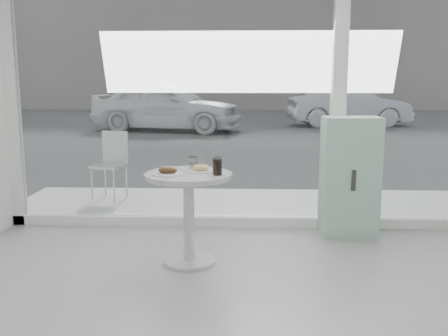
{
  "coord_description": "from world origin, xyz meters",
  "views": [
    {
      "loc": [
        -0.05,
        -2.1,
        1.52
      ],
      "look_at": [
        -0.2,
        1.7,
        0.85
      ],
      "focal_mm": 40.0,
      "sensor_mm": 36.0,
      "label": 1
    }
  ],
  "objects_px": {
    "water_tumbler_b": "(193,164)",
    "cola_glass": "(217,166)",
    "mint_cabinet": "(350,177)",
    "plate_donut": "(201,169)",
    "main_table": "(189,199)",
    "water_tumbler_a": "(192,165)",
    "plate_fritter": "(168,172)",
    "patio_chair": "(112,160)",
    "car_white": "(167,106)",
    "car_silver": "(349,106)"
  },
  "relations": [
    {
      "from": "car_silver",
      "to": "plate_fritter",
      "type": "xyz_separation_m",
      "value": [
        -4.13,
        -13.11,
        0.14
      ]
    },
    {
      "from": "main_table",
      "to": "water_tumbler_b",
      "type": "distance_m",
      "value": 0.32
    },
    {
      "from": "car_white",
      "to": "plate_fritter",
      "type": "bearing_deg",
      "value": -158.2
    },
    {
      "from": "main_table",
      "to": "patio_chair",
      "type": "relative_size",
      "value": 0.92
    },
    {
      "from": "water_tumbler_a",
      "to": "mint_cabinet",
      "type": "bearing_deg",
      "value": 25.84
    },
    {
      "from": "car_silver",
      "to": "patio_chair",
      "type": "bearing_deg",
      "value": 149.4
    },
    {
      "from": "car_silver",
      "to": "water_tumbler_a",
      "type": "xyz_separation_m",
      "value": [
        -3.96,
        -12.89,
        0.16
      ]
    },
    {
      "from": "main_table",
      "to": "car_silver",
      "type": "relative_size",
      "value": 0.19
    },
    {
      "from": "plate_donut",
      "to": "car_white",
      "type": "bearing_deg",
      "value": 100.14
    },
    {
      "from": "water_tumbler_a",
      "to": "cola_glass",
      "type": "height_order",
      "value": "cola_glass"
    },
    {
      "from": "main_table",
      "to": "plate_fritter",
      "type": "distance_m",
      "value": 0.3
    },
    {
      "from": "water_tumbler_a",
      "to": "cola_glass",
      "type": "bearing_deg",
      "value": -43.78
    },
    {
      "from": "patio_chair",
      "to": "car_white",
      "type": "height_order",
      "value": "car_white"
    },
    {
      "from": "mint_cabinet",
      "to": "cola_glass",
      "type": "distance_m",
      "value": 1.58
    },
    {
      "from": "plate_fritter",
      "to": "plate_donut",
      "type": "distance_m",
      "value": 0.29
    },
    {
      "from": "plate_fritter",
      "to": "plate_donut",
      "type": "relative_size",
      "value": 1.08
    },
    {
      "from": "main_table",
      "to": "water_tumbler_b",
      "type": "relative_size",
      "value": 6.77
    },
    {
      "from": "plate_donut",
      "to": "cola_glass",
      "type": "bearing_deg",
      "value": -43.46
    },
    {
      "from": "plate_fritter",
      "to": "patio_chair",
      "type": "bearing_deg",
      "value": 115.56
    },
    {
      "from": "car_silver",
      "to": "plate_fritter",
      "type": "bearing_deg",
      "value": 157.33
    },
    {
      "from": "patio_chair",
      "to": "car_white",
      "type": "distance_m",
      "value": 8.99
    },
    {
      "from": "main_table",
      "to": "cola_glass",
      "type": "relative_size",
      "value": 5.37
    },
    {
      "from": "main_table",
      "to": "car_silver",
      "type": "distance_m",
      "value": 13.62
    },
    {
      "from": "water_tumbler_a",
      "to": "patio_chair",
      "type": "bearing_deg",
      "value": 121.77
    },
    {
      "from": "car_white",
      "to": "water_tumbler_b",
      "type": "height_order",
      "value": "car_white"
    },
    {
      "from": "cola_glass",
      "to": "plate_fritter",
      "type": "bearing_deg",
      "value": -178.34
    },
    {
      "from": "main_table",
      "to": "cola_glass",
      "type": "xyz_separation_m",
      "value": [
        0.24,
        -0.07,
        0.29
      ]
    },
    {
      "from": "car_white",
      "to": "cola_glass",
      "type": "bearing_deg",
      "value": -156.22
    },
    {
      "from": "plate_donut",
      "to": "water_tumbler_a",
      "type": "distance_m",
      "value": 0.11
    },
    {
      "from": "main_table",
      "to": "mint_cabinet",
      "type": "distance_m",
      "value": 1.72
    },
    {
      "from": "main_table",
      "to": "car_white",
      "type": "bearing_deg",
      "value": 99.6
    },
    {
      "from": "main_table",
      "to": "water_tumbler_a",
      "type": "height_order",
      "value": "water_tumbler_a"
    },
    {
      "from": "car_white",
      "to": "cola_glass",
      "type": "xyz_separation_m",
      "value": [
        2.12,
        -11.16,
        0.07
      ]
    },
    {
      "from": "mint_cabinet",
      "to": "car_white",
      "type": "relative_size",
      "value": 0.26
    },
    {
      "from": "main_table",
      "to": "water_tumbler_a",
      "type": "bearing_deg",
      "value": 83.1
    },
    {
      "from": "plate_donut",
      "to": "water_tumbler_b",
      "type": "xyz_separation_m",
      "value": [
        -0.07,
        0.1,
        0.03
      ]
    },
    {
      "from": "car_silver",
      "to": "water_tumbler_b",
      "type": "relative_size",
      "value": 35.27
    },
    {
      "from": "mint_cabinet",
      "to": "plate_donut",
      "type": "bearing_deg",
      "value": -151.37
    },
    {
      "from": "patio_chair",
      "to": "cola_glass",
      "type": "relative_size",
      "value": 5.86
    },
    {
      "from": "mint_cabinet",
      "to": "plate_donut",
      "type": "height_order",
      "value": "mint_cabinet"
    },
    {
      "from": "water_tumbler_b",
      "to": "cola_glass",
      "type": "relative_size",
      "value": 0.79
    },
    {
      "from": "main_table",
      "to": "plate_fritter",
      "type": "relative_size",
      "value": 3.13
    },
    {
      "from": "water_tumbler_b",
      "to": "patio_chair",
      "type": "bearing_deg",
      "value": 122.16
    },
    {
      "from": "mint_cabinet",
      "to": "plate_fritter",
      "type": "height_order",
      "value": "mint_cabinet"
    },
    {
      "from": "patio_chair",
      "to": "plate_fritter",
      "type": "relative_size",
      "value": 3.42
    },
    {
      "from": "mint_cabinet",
      "to": "car_silver",
      "type": "distance_m",
      "value": 12.42
    },
    {
      "from": "patio_chair",
      "to": "car_white",
      "type": "bearing_deg",
      "value": 110.3
    },
    {
      "from": "plate_fritter",
      "to": "water_tumbler_b",
      "type": "bearing_deg",
      "value": 54.19
    },
    {
      "from": "car_silver",
      "to": "plate_donut",
      "type": "relative_size",
      "value": 17.59
    },
    {
      "from": "cola_glass",
      "to": "water_tumbler_a",
      "type": "bearing_deg",
      "value": 136.22
    }
  ]
}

